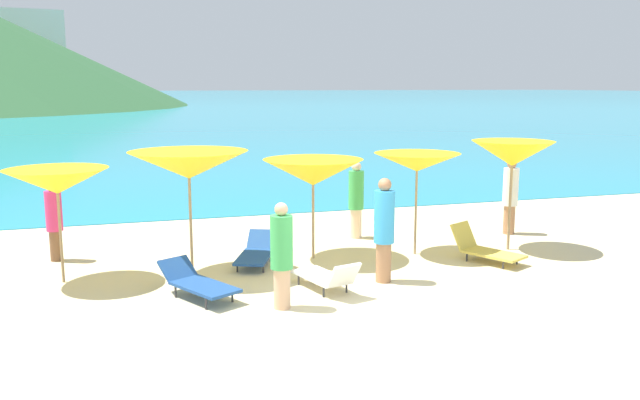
{
  "coord_description": "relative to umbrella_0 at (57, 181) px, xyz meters",
  "views": [
    {
      "loc": [
        -3.49,
        -9.44,
        3.52
      ],
      "look_at": [
        0.4,
        3.28,
        1.2
      ],
      "focal_mm": 36.97,
      "sensor_mm": 36.0,
      "label": 1
    }
  ],
  "objects": [
    {
      "name": "ground_plane",
      "position": [
        4.57,
        7.07,
        -2.0
      ],
      "size": [
        50.0,
        100.0,
        0.3
      ],
      "primitive_type": "cube",
      "color": "beige"
    },
    {
      "name": "ocean_water",
      "position": [
        4.57,
        225.05,
        -1.84
      ],
      "size": [
        650.0,
        440.0,
        0.02
      ],
      "primitive_type": "cube",
      "color": "teal",
      "rests_on": "ground_plane"
    },
    {
      "name": "umbrella_0",
      "position": [
        0.0,
        0.0,
        0.0
      ],
      "size": [
        1.97,
        1.97,
        2.08
      ],
      "color": "#9E7F59",
      "rests_on": "ground_plane"
    },
    {
      "name": "umbrella_1",
      "position": [
        2.29,
        -0.14,
        0.23
      ],
      "size": [
        2.28,
        2.28,
        2.34
      ],
      "color": "#9E7F59",
      "rests_on": "ground_plane"
    },
    {
      "name": "umbrella_2",
      "position": [
        4.81,
        0.3,
        -0.06
      ],
      "size": [
        2.18,
        2.18,
        2.06
      ],
      "color": "#9E7F59",
      "rests_on": "ground_plane"
    },
    {
      "name": "umbrella_3",
      "position": [
        6.97,
        -0.01,
        0.1
      ],
      "size": [
        1.93,
        1.93,
        2.14
      ],
      "color": "#9E7F59",
      "rests_on": "ground_plane"
    },
    {
      "name": "umbrella_4",
      "position": [
        9.07,
        -0.25,
        0.24
      ],
      "size": [
        1.77,
        1.77,
        2.36
      ],
      "color": "#9E7F59",
      "rests_on": "ground_plane"
    },
    {
      "name": "lounge_chair_0",
      "position": [
        2.23,
        -1.6,
        -1.58
      ],
      "size": [
        1.29,
        1.7,
        0.55
      ],
      "rotation": [
        0.0,
        0.0,
        0.49
      ],
      "color": "#1E478C",
      "rests_on": "ground_plane"
    },
    {
      "name": "lounge_chair_1",
      "position": [
        4.41,
        -1.89,
        -1.59
      ],
      "size": [
        0.91,
        1.54,
        0.62
      ],
      "rotation": [
        0.0,
        0.0,
        3.41
      ],
      "color": "white",
      "rests_on": "ground_plane"
    },
    {
      "name": "lounge_chair_2",
      "position": [
        3.6,
        0.2,
        -1.61
      ],
      "size": [
        1.16,
        1.74,
        0.54
      ],
      "rotation": [
        0.0,
        0.0,
        -0.39
      ],
      "color": "#1E478C",
      "rests_on": "ground_plane"
    },
    {
      "name": "lounge_chair_3",
      "position": [
        8.06,
        -0.94,
        -1.58
      ],
      "size": [
        1.2,
        1.58,
        0.71
      ],
      "rotation": [
        0.0,
        0.0,
        0.47
      ],
      "color": "#D8BF4C",
      "rests_on": "ground_plane"
    },
    {
      "name": "beachgoer_0",
      "position": [
        -0.24,
        1.64,
        -0.99
      ],
      "size": [
        0.33,
        0.33,
        1.63
      ],
      "rotation": [
        0.0,
        0.0,
        0.69
      ],
      "color": "brown",
      "rests_on": "ground_plane"
    },
    {
      "name": "beachgoer_1",
      "position": [
        5.56,
        -1.67,
        -0.84
      ],
      "size": [
        0.37,
        0.37,
        1.9
      ],
      "rotation": [
        0.0,
        0.0,
        5.89
      ],
      "color": "#A3704C",
      "rests_on": "ground_plane"
    },
    {
      "name": "beachgoer_2",
      "position": [
        9.96,
        1.1,
        -0.9
      ],
      "size": [
        0.36,
        0.36,
        1.8
      ],
      "rotation": [
        0.0,
        0.0,
        1.65
      ],
      "color": "#A3704C",
      "rests_on": "ground_plane"
    },
    {
      "name": "beachgoer_3",
      "position": [
        6.29,
        1.77,
        -0.9
      ],
      "size": [
        0.36,
        0.36,
        1.79
      ],
      "rotation": [
        0.0,
        0.0,
        2.46
      ],
      "color": "beige",
      "rests_on": "ground_plane"
    },
    {
      "name": "beachgoer_4",
      "position": [
        3.46,
        -2.53,
        -0.95
      ],
      "size": [
        0.36,
        0.36,
        1.72
      ],
      "rotation": [
        0.0,
        0.0,
        5.48
      ],
      "color": "#DBAA84",
      "rests_on": "ground_plane"
    }
  ]
}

